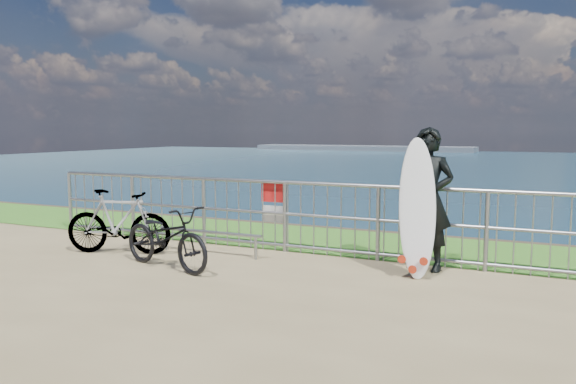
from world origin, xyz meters
The scene contains 8 objects.
grass_strip centered at (0.00, 2.70, 0.01)m, with size 120.00×120.00×0.00m, color #357921.
seascape centered at (-43.75, 147.49, -4.03)m, with size 260.00×260.00×5.00m.
railing centered at (0.01, 1.60, 0.58)m, with size 10.06×0.10×1.13m.
surfer centered at (1.74, 1.39, 0.98)m, with size 0.71×0.47×1.95m, color black.
surfboard centered at (1.69, 0.95, 0.84)m, with size 0.59×0.56×1.83m.
bicycle_near centered at (-1.54, -0.06, 0.44)m, with size 0.59×1.69×0.89m, color black.
bicycle_far centered at (-2.78, 0.40, 0.50)m, with size 0.47×1.67×1.00m, color black.
bike_rack centered at (-1.47, 0.93, 0.31)m, with size 1.81×0.05×0.38m.
Camera 1 is at (3.16, -6.30, 1.93)m, focal length 35.00 mm.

